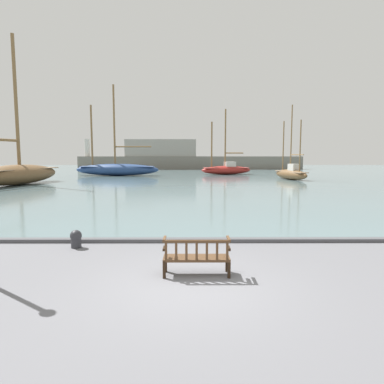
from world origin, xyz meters
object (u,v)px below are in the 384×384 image
Objects in this scene: park_bench at (196,256)px; sailboat_outer_starboard at (117,169)px; mooring_bollard at (76,238)px; sailboat_centre_channel at (226,169)px; sailboat_nearest_starboard at (18,173)px; sailboat_mid_port at (291,173)px.

sailboat_outer_starboard reaches higher than park_bench.
sailboat_outer_starboard is 21.03× the size of mooring_bollard.
park_bench is at bearing -33.75° from mooring_bollard.
sailboat_centre_channel reaches higher than park_bench.
sailboat_centre_channel is 0.66× the size of sailboat_nearest_starboard.
sailboat_centre_channel reaches higher than mooring_bollard.
park_bench is 38.83m from sailboat_outer_starboard.
sailboat_mid_port is 0.91× the size of sailboat_centre_channel.
park_bench is 32.34m from sailboat_mid_port.
sailboat_mid_port is at bearing 12.65° from sailboat_nearest_starboard.
sailboat_centre_channel is at bearing 122.48° from sailboat_mid_port.
sailboat_mid_port is (11.20, 30.34, 0.36)m from park_bench.
mooring_bollard is (-14.93, -27.85, -0.54)m from sailboat_mid_port.
sailboat_nearest_starboard is 25.09m from mooring_bollard.
park_bench is 2.85× the size of mooring_bollard.
park_bench is 4.49m from mooring_bollard.
mooring_bollard is (6.15, -35.05, -0.72)m from sailboat_outer_starboard.
sailboat_nearest_starboard is at bearing -115.79° from sailboat_outer_starboard.
sailboat_mid_port is 14.74× the size of mooring_bollard.
sailboat_mid_port is at bearing 61.80° from mooring_bollard.
sailboat_outer_starboard is 22.28m from sailboat_mid_port.
sailboat_outer_starboard is at bearing 64.21° from sailboat_nearest_starboard.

